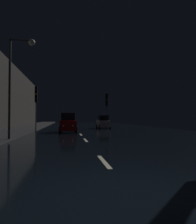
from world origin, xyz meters
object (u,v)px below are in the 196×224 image
at_px(traffic_light_far_right, 107,103).
at_px(car_parked_right_far, 103,122).
at_px(traffic_light_far_left, 36,98).
at_px(car_approaching_headlights, 68,123).
at_px(streetlamp_overhead, 17,72).

xyz_separation_m(traffic_light_far_right, car_parked_right_far, (-0.80, -1.46, -3.02)).
distance_m(traffic_light_far_left, car_approaching_headlights, 5.20).
relative_size(streetlamp_overhead, car_approaching_headlights, 1.68).
xyz_separation_m(streetlamp_overhead, car_approaching_headlights, (3.47, 8.65, -3.67)).
xyz_separation_m(traffic_light_far_left, streetlamp_overhead, (0.27, -10.77, 0.76)).
height_order(streetlamp_overhead, car_approaching_headlights, streetlamp_overhead).
height_order(traffic_light_far_left, car_parked_right_far, traffic_light_far_left).
distance_m(traffic_light_far_right, streetlamp_overhead, 19.57).
height_order(traffic_light_far_left, car_approaching_headlights, traffic_light_far_left).
bearing_deg(traffic_light_far_right, car_approaching_headlights, -38.59).
xyz_separation_m(traffic_light_far_right, car_approaching_headlights, (-6.03, -8.45, -2.94)).
distance_m(traffic_light_far_right, car_approaching_headlights, 10.79).
bearing_deg(traffic_light_far_left, streetlamp_overhead, -0.81).
bearing_deg(car_approaching_headlights, traffic_light_far_right, 144.50).
distance_m(traffic_light_far_right, traffic_light_far_left, 11.64).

